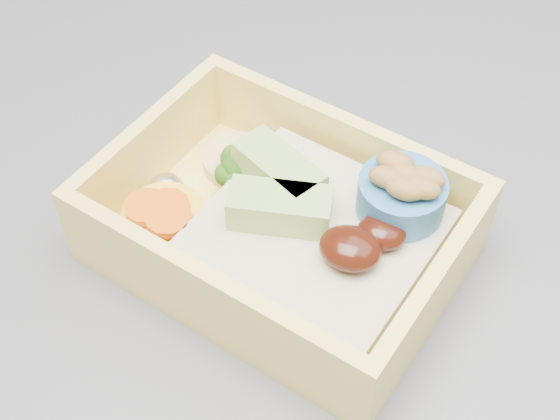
% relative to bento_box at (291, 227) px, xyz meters
% --- Properties ---
extents(bento_box, '(0.23, 0.19, 0.07)m').
position_rel_bento_box_xyz_m(bento_box, '(0.00, 0.00, 0.00)').
color(bento_box, '#FFE269').
rests_on(bento_box, island).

